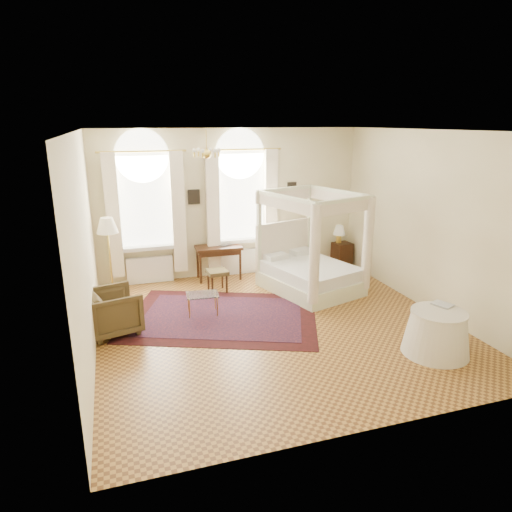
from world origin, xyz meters
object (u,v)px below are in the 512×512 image
Objects in this scene: canopy_bed at (311,269)px; floor_lamp at (107,230)px; nightstand at (342,255)px; writing_desk at (219,251)px; coffee_table at (202,296)px; armchair at (113,311)px; stool at (217,274)px; side_table at (437,333)px.

floor_lamp is at bearing 166.58° from canopy_bed.
nightstand is 3.11m from writing_desk.
writing_desk is 2.02m from coffee_table.
canopy_bed reaches higher than coffee_table.
armchair is 2.04m from floor_lamp.
nightstand is 3.40m from stool.
armchair is at bearing -137.21° from writing_desk.
writing_desk is (-3.09, -0.00, 0.36)m from nightstand.
armchair is 0.83× the size of side_table.
floor_lamp is at bearing -171.00° from writing_desk.
armchair is (-2.31, -2.14, -0.27)m from writing_desk.
canopy_bed reaches higher than nightstand.
floor_lamp is (0.00, 1.77, 1.01)m from armchair.
floor_lamp reaches higher than writing_desk.
side_table reaches higher than coffee_table.
writing_desk reaches higher than nightstand.
floor_lamp reaches higher than nightstand.
writing_desk is at bearing -180.00° from nightstand.
writing_desk is 1.24× the size of armchair.
floor_lamp reaches higher than stool.
canopy_bed is 3.66× the size of coffee_table.
coffee_table is at bearing -154.23° from nightstand.
writing_desk is 1.02× the size of side_table.
writing_desk is at bearing 68.12° from coffee_table.
floor_lamp is at bearing 168.72° from stool.
floor_lamp is at bearing -14.41° from armchair.
canopy_bed is 4.19m from floor_lamp.
nightstand is 1.25× the size of stool.
writing_desk is at bearing 118.58° from side_table.
writing_desk is 0.64× the size of floor_lamp.
writing_desk is at bearing -61.62° from armchair.
nightstand is 4.26m from coffee_table.
stool is (-1.88, 0.53, -0.08)m from canopy_bed.
coffee_table is at bearing 141.04° from side_table.
nightstand is 5.81m from armchair.
coffee_table is at bearing -93.93° from armchair.
coffee_table is at bearing -116.24° from stool.
stool is at bearing 164.25° from canopy_bed.
coffee_table is at bearing -167.44° from canopy_bed.
side_table is at bearing -99.11° from nightstand.
coffee_table is at bearing -43.42° from floor_lamp.
coffee_table is 4.02m from side_table.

